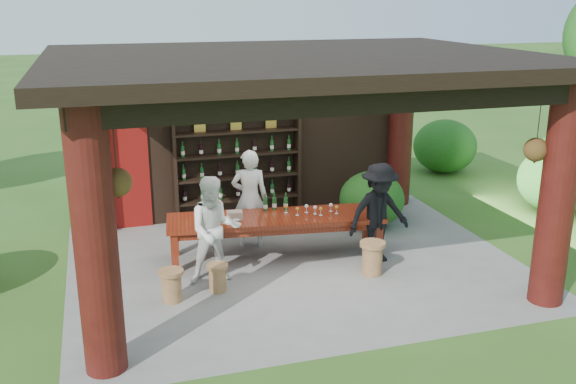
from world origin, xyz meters
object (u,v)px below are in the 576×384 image
object	(u,v)px
guest_woman	(215,230)
stool_far_left	(172,285)
host	(250,198)
tasting_table	(276,222)
stool_near_left	(218,277)
wine_shelf	(237,166)
guest_man	(379,213)
stool_near_right	(372,257)
napkin_basket	(235,215)

from	to	relation	value
guest_woman	stool_far_left	bearing A→B (deg)	-144.83
host	tasting_table	bearing A→B (deg)	127.55
stool_near_left	host	size ratio (longest dim) A/B	0.25
stool_far_left	wine_shelf	bearing A→B (deg)	61.92
stool_far_left	guest_man	distance (m)	3.63
wine_shelf	host	distance (m)	1.42
host	wine_shelf	bearing A→B (deg)	-78.96
tasting_table	host	xyz separation A→B (m)	(-0.29, 0.69, 0.25)
stool_near_left	tasting_table	bearing A→B (deg)	40.25
stool_near_right	napkin_basket	size ratio (longest dim) A/B	2.13
tasting_table	napkin_basket	size ratio (longest dim) A/B	14.52
guest_man	guest_woman	bearing A→B (deg)	174.26
wine_shelf	guest_woman	bearing A→B (deg)	-109.59
stool_far_left	guest_man	size ratio (longest dim) A/B	0.29
wine_shelf	guest_woman	size ratio (longest dim) A/B	1.48
stool_near_right	stool_far_left	bearing A→B (deg)	-179.43
stool_near_left	stool_far_left	world-z (taller)	stool_far_left
wine_shelf	guest_man	distance (m)	3.30
tasting_table	guest_woman	distance (m)	1.36
host	napkin_basket	bearing A→B (deg)	71.53
stool_near_right	guest_woman	world-z (taller)	guest_woman
wine_shelf	stool_near_right	distance (m)	3.65
wine_shelf	stool_far_left	size ratio (longest dim) A/B	5.15
wine_shelf	napkin_basket	xyz separation A→B (m)	(-0.51, -2.04, -0.30)
tasting_table	stool_near_left	bearing A→B (deg)	-139.75
guest_man	host	bearing A→B (deg)	138.98
stool_near_left	host	xyz separation A→B (m)	(0.93, 1.72, 0.66)
host	napkin_basket	xyz separation A→B (m)	(-0.42, -0.64, -0.07)
stool_near_left	stool_far_left	distance (m)	0.73
stool_far_left	guest_woman	size ratio (longest dim) A/B	0.29
stool_far_left	host	bearing A→B (deg)	48.42
wine_shelf	stool_far_left	xyz separation A→B (m)	(-1.74, -3.26, -0.86)
stool_far_left	guest_man	world-z (taller)	guest_man
stool_near_left	guest_woman	xyz separation A→B (m)	(0.05, 0.38, 0.63)
wine_shelf	stool_near_left	world-z (taller)	wine_shelf
stool_near_left	guest_man	distance (m)	2.92
stool_far_left	guest_woman	world-z (taller)	guest_woman
wine_shelf	guest_man	world-z (taller)	wine_shelf
guest_man	napkin_basket	distance (m)	2.42
host	guest_man	world-z (taller)	host
guest_man	stool_far_left	bearing A→B (deg)	-177.44
guest_woman	wine_shelf	bearing A→B (deg)	71.47
tasting_table	guest_woman	world-z (taller)	guest_woman
stool_near_right	host	bearing A→B (deg)	131.03
napkin_basket	tasting_table	bearing A→B (deg)	-3.89
napkin_basket	guest_man	bearing A→B (deg)	-17.04
wine_shelf	tasting_table	world-z (taller)	wine_shelf
stool_far_left	napkin_basket	world-z (taller)	napkin_basket
tasting_table	guest_woman	size ratio (longest dim) A/B	2.20
stool_near_left	napkin_basket	bearing A→B (deg)	64.53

